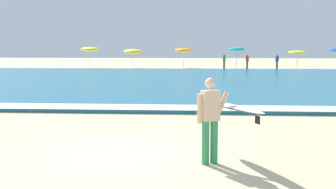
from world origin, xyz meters
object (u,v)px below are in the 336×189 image
(beach_umbrella_1, at_px, (133,52))
(beach_umbrella_4, at_px, (297,52))
(beach_umbrella_0, at_px, (90,49))
(beach_umbrella_2, at_px, (184,50))
(surfer_with_board, at_px, (221,113))
(beach_umbrella_3, at_px, (237,49))
(beachgoer_near_row_mid, at_px, (224,61))
(beachgoer_near_row_right, at_px, (277,61))
(beachgoer_near_row_left, at_px, (247,61))

(beach_umbrella_1, distance_m, beach_umbrella_4, 17.89)
(beach_umbrella_0, bearing_deg, beach_umbrella_2, 3.31)
(surfer_with_board, xyz_separation_m, beach_umbrella_3, (3.94, 35.81, 1.10))
(beach_umbrella_0, bearing_deg, beachgoer_near_row_mid, -6.67)
(beach_umbrella_3, distance_m, beachgoer_near_row_right, 4.41)
(beachgoer_near_row_right, bearing_deg, beach_umbrella_2, 163.58)
(beach_umbrella_1, bearing_deg, beachgoer_near_row_mid, -9.41)
(beach_umbrella_1, relative_size, beach_umbrella_2, 0.98)
(beach_umbrella_0, relative_size, beachgoer_near_row_right, 1.53)
(beach_umbrella_0, relative_size, beach_umbrella_4, 1.18)
(beach_umbrella_3, relative_size, beachgoer_near_row_right, 1.48)
(beachgoer_near_row_left, relative_size, beachgoer_near_row_mid, 1.00)
(surfer_with_board, xyz_separation_m, beach_umbrella_0, (-12.45, 37.60, 1.07))
(beachgoer_near_row_left, bearing_deg, beach_umbrella_0, 175.95)
(beach_umbrella_1, distance_m, beach_umbrella_2, 5.78)
(beach_umbrella_3, relative_size, beach_umbrella_4, 1.14)
(beach_umbrella_0, height_order, beachgoer_near_row_mid, beach_umbrella_0)
(surfer_with_board, bearing_deg, beachgoer_near_row_mid, 85.79)
(surfer_with_board, height_order, beachgoer_near_row_mid, surfer_with_board)
(surfer_with_board, relative_size, beach_umbrella_4, 1.12)
(beach_umbrella_0, bearing_deg, beach_umbrella_1, -0.93)
(beach_umbrella_2, height_order, beach_umbrella_4, beach_umbrella_2)
(beach_umbrella_0, bearing_deg, beach_umbrella_4, -5.55)
(beach_umbrella_3, bearing_deg, surfer_with_board, -96.29)
(beach_umbrella_0, relative_size, beach_umbrella_1, 1.09)
(beachgoer_near_row_right, bearing_deg, beach_umbrella_1, 171.91)
(beach_umbrella_4, bearing_deg, beach_umbrella_0, 174.45)
(beach_umbrella_3, bearing_deg, beachgoer_near_row_mid, 178.94)
(beach_umbrella_4, xyz_separation_m, beachgoer_near_row_right, (-2.10, -0.10, -0.95))
(beach_umbrella_1, bearing_deg, beach_umbrella_4, -6.82)
(beach_umbrella_0, distance_m, beachgoer_near_row_mid, 15.24)
(beach_umbrella_2, bearing_deg, beach_umbrella_1, -173.07)
(beach_umbrella_1, distance_m, beachgoer_near_row_left, 12.78)
(beach_umbrella_1, bearing_deg, beachgoer_near_row_left, -5.25)
(beach_umbrella_1, height_order, beach_umbrella_2, beach_umbrella_2)
(beach_umbrella_3, height_order, beachgoer_near_row_left, beach_umbrella_3)
(beach_umbrella_4, height_order, beachgoer_near_row_left, beach_umbrella_4)
(beach_umbrella_1, xyz_separation_m, beachgoer_near_row_left, (12.69, -1.17, -1.00))
(beach_umbrella_1, height_order, beach_umbrella_4, beach_umbrella_1)
(beach_umbrella_1, relative_size, beach_umbrella_4, 1.08)
(beachgoer_near_row_left, bearing_deg, beach_umbrella_3, -155.91)
(beach_umbrella_4, bearing_deg, beachgoer_near_row_right, -177.22)
(beach_umbrella_3, bearing_deg, beach_umbrella_1, 171.53)
(beach_umbrella_1, distance_m, beachgoer_near_row_right, 15.85)
(beach_umbrella_3, bearing_deg, beach_umbrella_4, -3.77)
(surfer_with_board, relative_size, beach_umbrella_3, 0.99)
(beach_umbrella_0, distance_m, beachgoer_near_row_right, 20.75)
(beach_umbrella_2, height_order, beach_umbrella_3, beach_umbrella_3)
(beach_umbrella_4, distance_m, beachgoer_near_row_mid, 7.67)
(beachgoer_near_row_left, height_order, beachgoer_near_row_mid, same)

